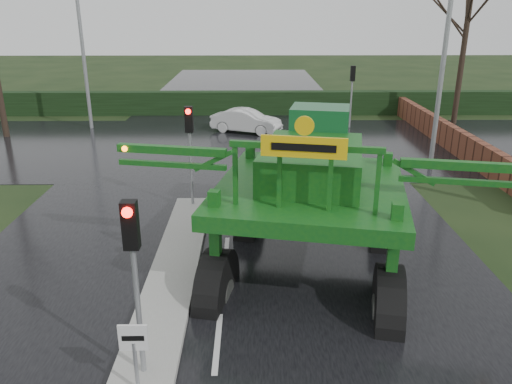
{
  "coord_description": "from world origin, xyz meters",
  "views": [
    {
      "loc": [
        0.68,
        -8.57,
        6.44
      ],
      "look_at": [
        0.84,
        3.59,
        2.0
      ],
      "focal_mm": 35.0,
      "sensor_mm": 36.0,
      "label": 1
    }
  ],
  "objects_px": {
    "traffic_signal_mid": "(190,135)",
    "traffic_signal_far": "(352,83)",
    "traffic_signal_near": "(133,253)",
    "crop_sprayer": "(217,188)",
    "keep_left_sign": "(134,347)",
    "street_light_right": "(440,23)",
    "street_light_left_far": "(85,19)",
    "white_sedan": "(246,132)"
  },
  "relations": [
    {
      "from": "traffic_signal_mid",
      "to": "traffic_signal_far",
      "type": "relative_size",
      "value": 1.0
    },
    {
      "from": "traffic_signal_near",
      "to": "traffic_signal_far",
      "type": "relative_size",
      "value": 1.0
    },
    {
      "from": "traffic_signal_near",
      "to": "crop_sprayer",
      "type": "xyz_separation_m",
      "value": [
        1.23,
        3.15,
        0.04
      ]
    },
    {
      "from": "keep_left_sign",
      "to": "street_light_right",
      "type": "relative_size",
      "value": 0.14
    },
    {
      "from": "traffic_signal_mid",
      "to": "street_light_left_far",
      "type": "height_order",
      "value": "street_light_left_far"
    },
    {
      "from": "street_light_right",
      "to": "keep_left_sign",
      "type": "bearing_deg",
      "value": -125.12
    },
    {
      "from": "traffic_signal_far",
      "to": "white_sedan",
      "type": "xyz_separation_m",
      "value": [
        -6.01,
        -1.18,
        -2.59
      ]
    },
    {
      "from": "traffic_signal_far",
      "to": "white_sedan",
      "type": "relative_size",
      "value": 0.91
    },
    {
      "from": "traffic_signal_near",
      "to": "traffic_signal_mid",
      "type": "bearing_deg",
      "value": 90.0
    },
    {
      "from": "keep_left_sign",
      "to": "street_light_right",
      "type": "xyz_separation_m",
      "value": [
        9.49,
        13.5,
        4.93
      ]
    },
    {
      "from": "street_light_left_far",
      "to": "white_sedan",
      "type": "relative_size",
      "value": 2.57
    },
    {
      "from": "keep_left_sign",
      "to": "crop_sprayer",
      "type": "bearing_deg",
      "value": 71.35
    },
    {
      "from": "keep_left_sign",
      "to": "street_light_left_far",
      "type": "xyz_separation_m",
      "value": [
        -6.89,
        21.5,
        4.93
      ]
    },
    {
      "from": "traffic_signal_near",
      "to": "traffic_signal_mid",
      "type": "xyz_separation_m",
      "value": [
        0.0,
        8.5,
        0.0
      ]
    },
    {
      "from": "crop_sprayer",
      "to": "street_light_left_far",
      "type": "bearing_deg",
      "value": 126.32
    },
    {
      "from": "traffic_signal_near",
      "to": "traffic_signal_far",
      "type": "height_order",
      "value": "same"
    },
    {
      "from": "street_light_right",
      "to": "crop_sprayer",
      "type": "distance_m",
      "value": 13.3
    },
    {
      "from": "traffic_signal_mid",
      "to": "street_light_left_far",
      "type": "xyz_separation_m",
      "value": [
        -6.89,
        12.51,
        3.4
      ]
    },
    {
      "from": "traffic_signal_mid",
      "to": "crop_sprayer",
      "type": "distance_m",
      "value": 5.49
    },
    {
      "from": "traffic_signal_near",
      "to": "white_sedan",
      "type": "relative_size",
      "value": 0.91
    },
    {
      "from": "keep_left_sign",
      "to": "traffic_signal_mid",
      "type": "bearing_deg",
      "value": 90.0
    },
    {
      "from": "white_sedan",
      "to": "traffic_signal_near",
      "type": "bearing_deg",
      "value": -163.37
    },
    {
      "from": "keep_left_sign",
      "to": "white_sedan",
      "type": "height_order",
      "value": "keep_left_sign"
    },
    {
      "from": "traffic_signal_mid",
      "to": "street_light_right",
      "type": "xyz_separation_m",
      "value": [
        9.49,
        4.51,
        3.4
      ]
    },
    {
      "from": "street_light_right",
      "to": "white_sedan",
      "type": "bearing_deg",
      "value": 138.47
    },
    {
      "from": "traffic_signal_mid",
      "to": "street_light_left_far",
      "type": "bearing_deg",
      "value": 118.86
    },
    {
      "from": "traffic_signal_mid",
      "to": "traffic_signal_far",
      "type": "distance_m",
      "value": 14.75
    },
    {
      "from": "traffic_signal_mid",
      "to": "crop_sprayer",
      "type": "xyz_separation_m",
      "value": [
        1.23,
        -5.35,
        0.04
      ]
    },
    {
      "from": "traffic_signal_far",
      "to": "street_light_right",
      "type": "height_order",
      "value": "street_light_right"
    },
    {
      "from": "traffic_signal_far",
      "to": "traffic_signal_near",
      "type": "bearing_deg",
      "value": 69.64
    },
    {
      "from": "traffic_signal_mid",
      "to": "white_sedan",
      "type": "xyz_separation_m",
      "value": [
        1.79,
        11.34,
        -2.59
      ]
    },
    {
      "from": "keep_left_sign",
      "to": "traffic_signal_far",
      "type": "bearing_deg",
      "value": 70.07
    },
    {
      "from": "traffic_signal_mid",
      "to": "street_light_right",
      "type": "relative_size",
      "value": 0.35
    },
    {
      "from": "traffic_signal_far",
      "to": "street_light_right",
      "type": "distance_m",
      "value": 8.86
    },
    {
      "from": "traffic_signal_far",
      "to": "crop_sprayer",
      "type": "xyz_separation_m",
      "value": [
        -6.57,
        -17.87,
        0.04
      ]
    },
    {
      "from": "traffic_signal_mid",
      "to": "crop_sprayer",
      "type": "bearing_deg",
      "value": -77.05
    },
    {
      "from": "keep_left_sign",
      "to": "crop_sprayer",
      "type": "height_order",
      "value": "crop_sprayer"
    },
    {
      "from": "street_light_right",
      "to": "crop_sprayer",
      "type": "height_order",
      "value": "street_light_right"
    },
    {
      "from": "traffic_signal_mid",
      "to": "crop_sprayer",
      "type": "relative_size",
      "value": 0.36
    },
    {
      "from": "white_sedan",
      "to": "traffic_signal_far",
      "type": "bearing_deg",
      "value": -57.12
    },
    {
      "from": "keep_left_sign",
      "to": "traffic_signal_near",
      "type": "xyz_separation_m",
      "value": [
        0.0,
        0.49,
        1.53
      ]
    },
    {
      "from": "street_light_right",
      "to": "street_light_left_far",
      "type": "bearing_deg",
      "value": 153.98
    }
  ]
}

